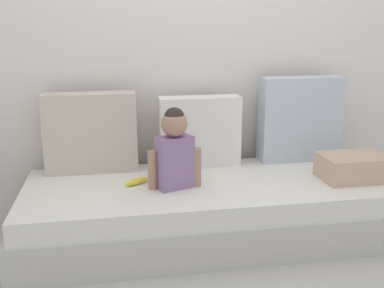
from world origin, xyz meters
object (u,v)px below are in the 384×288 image
(throw_pillow_right, at_px, (300,119))
(toddler, at_px, (175,148))
(throw_pillow_center, at_px, (200,131))
(banana, at_px, (137,181))
(throw_pillow_left, at_px, (91,133))
(couch, at_px, (210,209))
(folded_blanket, at_px, (353,167))

(throw_pillow_right, bearing_deg, toddler, -157.03)
(throw_pillow_center, distance_m, toddler, 0.47)
(throw_pillow_right, xyz_separation_m, banana, (-1.19, -0.32, -0.28))
(throw_pillow_left, height_order, banana, throw_pillow_left)
(couch, relative_size, folded_blanket, 5.90)
(throw_pillow_right, xyz_separation_m, folded_blanket, (0.17, -0.46, -0.22))
(toddler, bearing_deg, folded_blanket, -2.55)
(throw_pillow_right, height_order, banana, throw_pillow_right)
(toddler, xyz_separation_m, banana, (-0.22, 0.09, -0.23))
(throw_pillow_left, distance_m, banana, 0.49)
(throw_pillow_left, distance_m, throw_pillow_right, 1.46)
(couch, relative_size, toddler, 4.80)
(toddler, bearing_deg, throw_pillow_right, 22.97)
(couch, xyz_separation_m, toddler, (-0.23, -0.06, 0.43))
(folded_blanket, bearing_deg, throw_pillow_center, 152.99)
(couch, xyz_separation_m, banana, (-0.46, 0.03, 0.20))
(throw_pillow_right, height_order, toddler, throw_pillow_right)
(toddler, relative_size, folded_blanket, 1.23)
(throw_pillow_center, bearing_deg, banana, -145.14)
(couch, height_order, folded_blanket, folded_blanket)
(couch, bearing_deg, throw_pillow_right, 25.37)
(throw_pillow_left, distance_m, toddler, 0.65)
(couch, xyz_separation_m, throw_pillow_left, (-0.73, 0.35, 0.45))
(folded_blanket, bearing_deg, throw_pillow_right, 110.14)
(couch, distance_m, throw_pillow_left, 0.92)
(toddler, bearing_deg, couch, 14.82)
(throw_pillow_center, distance_m, folded_blanket, 1.02)
(throw_pillow_center, height_order, folded_blanket, throw_pillow_center)
(throw_pillow_left, bearing_deg, throw_pillow_right, 0.00)
(throw_pillow_right, distance_m, toddler, 1.05)
(couch, xyz_separation_m, folded_blanket, (0.90, -0.11, 0.26))
(toddler, bearing_deg, banana, 157.99)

